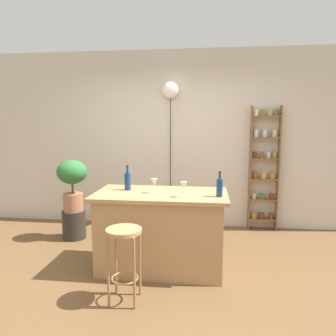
{
  "coord_description": "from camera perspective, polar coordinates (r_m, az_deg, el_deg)",
  "views": [
    {
      "loc": [
        0.5,
        -3.13,
        1.65
      ],
      "look_at": [
        0.05,
        0.55,
        1.13
      ],
      "focal_mm": 33.7,
      "sensor_mm": 36.0,
      "label": 1
    }
  ],
  "objects": [
    {
      "name": "spice_shelf",
      "position": [
        5.07,
        16.99,
        0.22
      ],
      "size": [
        0.44,
        0.13,
        1.93
      ],
      "color": "brown",
      "rests_on": "ground"
    },
    {
      "name": "potted_plant",
      "position": [
        4.69,
        -16.93,
        -2.04
      ],
      "size": [
        0.43,
        0.39,
        0.74
      ],
      "color": "#A86B4C",
      "rests_on": "plant_stool"
    },
    {
      "name": "bottle_soda_blue",
      "position": [
        3.71,
        -7.32,
        -2.29
      ],
      "size": [
        0.07,
        0.07,
        0.29
      ],
      "color": "navy",
      "rests_on": "kitchen_counter"
    },
    {
      "name": "plant_stool",
      "position": [
        4.84,
        -16.61,
        -9.74
      ],
      "size": [
        0.33,
        0.33,
        0.41
      ],
      "primitive_type": "cylinder",
      "color": "#2D2823",
      "rests_on": "ground"
    },
    {
      "name": "wine_glass_left",
      "position": [
        3.52,
        -2.48,
        -2.67
      ],
      "size": [
        0.07,
        0.07,
        0.16
      ],
      "color": "silver",
      "rests_on": "kitchen_counter"
    },
    {
      "name": "wine_glass_center",
      "position": [
        3.33,
        2.89,
        -3.3
      ],
      "size": [
        0.07,
        0.07,
        0.16
      ],
      "color": "silver",
      "rests_on": "kitchen_counter"
    },
    {
      "name": "bottle_spirits_clear",
      "position": [
        3.39,
        9.3,
        -3.43
      ],
      "size": [
        0.07,
        0.07,
        0.27
      ],
      "color": "navy",
      "rests_on": "kitchen_counter"
    },
    {
      "name": "bar_stool",
      "position": [
        3.02,
        -7.93,
        -14.13
      ],
      "size": [
        0.33,
        0.33,
        0.7
      ],
      "color": "#997047",
      "rests_on": "ground"
    },
    {
      "name": "ground",
      "position": [
        3.58,
        -1.97,
        -19.51
      ],
      "size": [
        12.0,
        12.0,
        0.0
      ],
      "primitive_type": "plane",
      "color": "brown"
    },
    {
      "name": "kitchen_counter",
      "position": [
        3.67,
        -1.27,
        -11.18
      ],
      "size": [
        1.49,
        0.8,
        0.88
      ],
      "color": "tan",
      "rests_on": "ground"
    },
    {
      "name": "back_wall",
      "position": [
        5.11,
        1.34,
        5.17
      ],
      "size": [
        6.4,
        0.1,
        2.8
      ],
      "primitive_type": "cube",
      "color": "beige",
      "rests_on": "ground"
    },
    {
      "name": "pendant_globe_light",
      "position": [
        5.03,
        0.44,
        13.7
      ],
      "size": [
        0.25,
        0.25,
        2.3
      ],
      "color": "black",
      "rests_on": "ground"
    }
  ]
}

